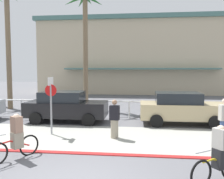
{
  "coord_description": "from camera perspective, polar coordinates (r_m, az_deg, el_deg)",
  "views": [
    {
      "loc": [
        1.68,
        -5.74,
        2.88
      ],
      "look_at": [
        0.37,
        6.0,
        1.92
      ],
      "focal_mm": 38.74,
      "sensor_mm": 36.0,
      "label": 1
    }
  ],
  "objects": [
    {
      "name": "ground_plane",
      "position": [
        16.09,
        0.25,
        -5.64
      ],
      "size": [
        80.0,
        80.0,
        0.0
      ],
      "primitive_type": "plane",
      "color": "#5B5B60"
    },
    {
      "name": "sidewalk_strip",
      "position": [
        10.48,
        -3.18,
        -11.23
      ],
      "size": [
        44.0,
        4.0,
        0.02
      ],
      "primitive_type": "cube",
      "color": "#9E9E93",
      "rests_on": "ground"
    },
    {
      "name": "curb_paint",
      "position": [
        8.61,
        -5.46,
        -14.8
      ],
      "size": [
        44.0,
        0.24,
        0.03
      ],
      "primitive_type": "cube",
      "color": "maroon",
      "rests_on": "ground"
    },
    {
      "name": "building_backdrop",
      "position": [
        32.99,
        6.68,
        7.6
      ],
      "size": [
        25.13,
        11.82,
        9.14
      ],
      "color": "#BCAD8E",
      "rests_on": "ground"
    },
    {
      "name": "rail_fence",
      "position": [
        14.48,
        -0.38,
        -3.45
      ],
      "size": [
        20.29,
        0.08,
        1.04
      ],
      "color": "white",
      "rests_on": "ground"
    },
    {
      "name": "stop_sign_bike_lane",
      "position": [
        10.96,
        -14.22,
        -1.77
      ],
      "size": [
        0.52,
        0.56,
        2.56
      ],
      "color": "gray",
      "rests_on": "ground"
    },
    {
      "name": "palm_tree_1",
      "position": [
        19.68,
        -23.6,
        15.12
      ],
      "size": [
        3.37,
        3.43,
        8.75
      ],
      "color": "#756047",
      "rests_on": "ground"
    },
    {
      "name": "palm_tree_2",
      "position": [
        18.65,
        -6.4,
        15.88
      ],
      "size": [
        3.74,
        3.31,
        8.48
      ],
      "color": "#756047",
      "rests_on": "ground"
    },
    {
      "name": "car_black_1",
      "position": [
        13.61,
        -10.86,
        -3.91
      ],
      "size": [
        4.4,
        2.02,
        1.69
      ],
      "color": "black",
      "rests_on": "ground"
    },
    {
      "name": "car_tan_2",
      "position": [
        13.27,
        16.04,
        -4.22
      ],
      "size": [
        4.4,
        2.02,
        1.69
      ],
      "color": "tan",
      "rests_on": "ground"
    },
    {
      "name": "cyclist_red_0",
      "position": [
        8.51,
        -21.79,
        -10.54
      ],
      "size": [
        1.03,
        1.56,
        1.5
      ],
      "color": "black",
      "rests_on": "ground"
    },
    {
      "name": "cyclist_yellow_1",
      "position": [
        6.97,
        23.9,
        -14.02
      ],
      "size": [
        1.54,
        1.07,
        1.5
      ],
      "color": "black",
      "rests_on": "ground"
    },
    {
      "name": "pedestrian_0",
      "position": [
        10.2,
        0.59,
        -7.35
      ],
      "size": [
        0.43,
        0.36,
        1.64
      ],
      "color": "gray",
      "rests_on": "ground"
    },
    {
      "name": "pedestrian_1",
      "position": [
        10.88,
        24.97,
        -6.78
      ],
      "size": [
        0.45,
        0.38,
        1.73
      ],
      "color": "#384C7A",
      "rests_on": "ground"
    }
  ]
}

